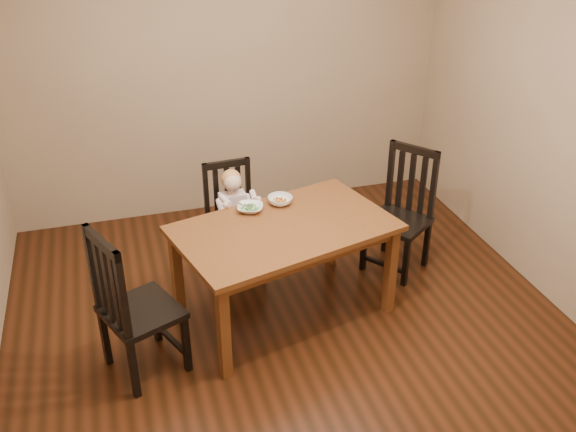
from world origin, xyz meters
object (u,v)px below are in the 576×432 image
object	(u,v)px
dining_table	(284,237)
bowl_veg	(280,200)
bowl_peas	(250,208)
chair_left	(133,307)
toddler	(234,212)
chair_child	(233,222)
chair_right	(401,213)

from	to	relation	value
dining_table	bowl_veg	size ratio (longest dim) A/B	9.10
bowl_veg	dining_table	bearing A→B (deg)	-101.09
bowl_peas	bowl_veg	bearing A→B (deg)	10.60
chair_left	toddler	distance (m)	1.29
chair_child	bowl_peas	world-z (taller)	chair_child
toddler	bowl_peas	distance (m)	0.41
chair_left	chair_right	distance (m)	2.27
chair_right	bowl_veg	size ratio (longest dim) A/B	5.61
chair_left	bowl_veg	bearing A→B (deg)	96.58
chair_left	chair_right	size ratio (longest dim) A/B	1.04
chair_child	chair_right	xyz separation A→B (m)	(1.31, -0.32, 0.05)
dining_table	bowl_veg	distance (m)	0.35
chair_child	toddler	bearing A→B (deg)	90.00
chair_right	bowl_veg	xyz separation A→B (m)	(-1.02, -0.03, 0.28)
dining_table	toddler	bearing A→B (deg)	109.59
dining_table	bowl_peas	distance (m)	0.35
chair_child	dining_table	bearing A→B (deg)	104.67
chair_left	bowl_veg	distance (m)	1.34
chair_right	toddler	xyz separation A→B (m)	(-1.31, 0.28, 0.07)
chair_child	chair_right	world-z (taller)	chair_right
chair_child	toddler	distance (m)	0.12
chair_child	bowl_peas	bearing A→B (deg)	93.98
chair_child	bowl_veg	world-z (taller)	chair_child
chair_right	bowl_veg	world-z (taller)	chair_right
dining_table	bowl_veg	bearing A→B (deg)	78.91
chair_right	bowl_veg	distance (m)	1.06
dining_table	chair_left	xyz separation A→B (m)	(-1.08, -0.33, -0.14)
dining_table	chair_child	world-z (taller)	chair_child
chair_right	chair_left	bearing A→B (deg)	71.10
dining_table	toddler	distance (m)	0.68
chair_child	chair_right	size ratio (longest dim) A/B	0.90
chair_left	bowl_peas	xyz separation A→B (m)	(0.91, 0.61, 0.25)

